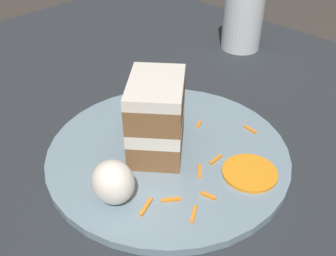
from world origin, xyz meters
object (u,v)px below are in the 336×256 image
plate (168,153)px  drinking_glass (243,22)px  cake_slice (156,117)px  cream_dollop (113,182)px  orange_garnish (250,173)px

plate → drinking_glass: drinking_glass is taller
cake_slice → cream_dollop: 0.10m
plate → drinking_glass: size_ratio=2.53×
cream_dollop → drinking_glass: bearing=108.8°
cake_slice → cream_dollop: cake_slice is taller
cake_slice → orange_garnish: cake_slice is taller
orange_garnish → drinking_glass: drinking_glass is taller
cake_slice → cream_dollop: size_ratio=2.24×
cream_dollop → orange_garnish: cream_dollop is taller
orange_garnish → drinking_glass: size_ratio=0.54×
orange_garnish → cake_slice: bearing=-159.4°
plate → orange_garnish: 0.11m
plate → drinking_glass: bearing=111.3°
cake_slice → plate: bearing=172.0°
plate → cream_dollop: 0.11m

